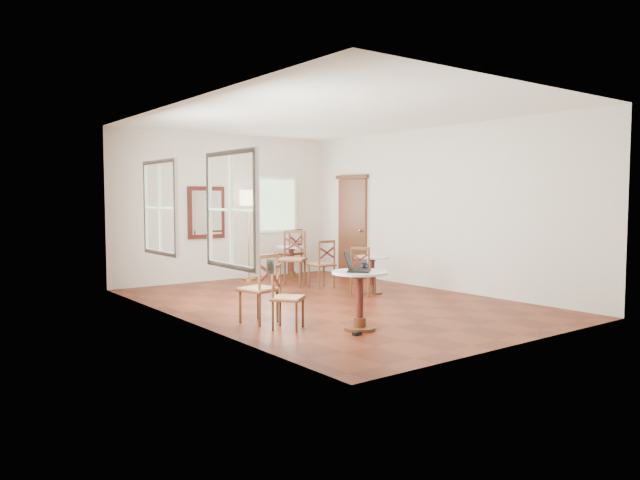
# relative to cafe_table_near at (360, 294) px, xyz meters

# --- Properties ---
(ground) EXTENTS (7.00, 7.00, 0.00)m
(ground) POSITION_rel_cafe_table_near_xyz_m (0.96, 1.82, -0.47)
(ground) COLOR #5C200F
(ground) RESTS_ON ground
(room_shell) EXTENTS (5.02, 7.02, 3.01)m
(room_shell) POSITION_rel_cafe_table_near_xyz_m (0.90, 2.09, 1.42)
(room_shell) COLOR beige
(room_shell) RESTS_ON ground
(cafe_table_near) EXTENTS (0.72, 0.72, 0.76)m
(cafe_table_near) POSITION_rel_cafe_table_near_xyz_m (0.00, 0.00, 0.00)
(cafe_table_near) COLOR #4E2913
(cafe_table_near) RESTS_ON ground
(cafe_table_mid) EXTENTS (0.63, 0.63, 0.66)m
(cafe_table_mid) POSITION_rel_cafe_table_near_xyz_m (2.10, 2.10, -0.06)
(cafe_table_mid) COLOR #4E2913
(cafe_table_mid) RESTS_ON ground
(cafe_table_back) EXTENTS (0.64, 0.64, 0.68)m
(cafe_table_back) POSITION_rel_cafe_table_near_xyz_m (2.09, 4.62, -0.05)
(cafe_table_back) COLOR #4E2913
(cafe_table_back) RESTS_ON ground
(chair_near_a) EXTENTS (0.54, 0.54, 0.95)m
(chair_near_a) POSITION_rel_cafe_table_near_xyz_m (-0.79, 1.14, 0.00)
(chair_near_a) COLOR #4E2913
(chair_near_a) RESTS_ON ground
(chair_near_b) EXTENTS (0.54, 0.54, 0.83)m
(chair_near_b) POSITION_rel_cafe_table_near_xyz_m (-0.72, 0.62, -0.06)
(chair_near_b) COLOR #4E2913
(chair_near_b) RESTS_ON ground
(chair_mid_a) EXTENTS (0.43, 0.43, 0.91)m
(chair_mid_a) POSITION_rel_cafe_table_near_xyz_m (1.81, 3.17, -0.02)
(chair_mid_a) COLOR #4E2913
(chair_mid_a) RESTS_ON ground
(chair_mid_b) EXTENTS (0.54, 0.54, 0.86)m
(chair_mid_b) POSITION_rel_cafe_table_near_xyz_m (1.83, 2.05, -0.04)
(chair_mid_b) COLOR #4E2913
(chair_mid_b) RESTS_ON ground
(chair_back_a) EXTENTS (0.57, 0.57, 1.02)m
(chair_back_a) POSITION_rel_cafe_table_near_xyz_m (2.29, 4.97, 0.04)
(chair_back_a) COLOR #4E2913
(chair_back_a) RESTS_ON ground
(chair_back_b) EXTENTS (0.69, 0.69, 1.06)m
(chair_back_b) POSITION_rel_cafe_table_near_xyz_m (1.49, 3.70, 0.06)
(chair_back_b) COLOR #4E2913
(chair_back_b) RESTS_ON ground
(floor_lamp) EXTENTS (0.36, 0.36, 1.86)m
(floor_lamp) POSITION_rel_cafe_table_near_xyz_m (1.26, 4.97, 1.10)
(floor_lamp) COLOR #BF8C3F
(floor_lamp) RESTS_ON ground
(laptop) EXTENTS (0.48, 0.47, 0.26)m
(laptop) POSITION_rel_cafe_table_near_xyz_m (-0.05, 0.03, 0.35)
(laptop) COLOR black
(laptop) RESTS_ON cafe_table_near
(mouse) EXTENTS (0.10, 0.08, 0.03)m
(mouse) POSITION_rel_cafe_table_near_xyz_m (0.18, 0.08, 0.31)
(mouse) COLOR black
(mouse) RESTS_ON cafe_table_near
(navy_mug) EXTENTS (0.13, 0.08, 0.10)m
(navy_mug) POSITION_rel_cafe_table_near_xyz_m (0.16, 0.10, 0.34)
(navy_mug) COLOR #101737
(navy_mug) RESTS_ON cafe_table_near
(water_glass) EXTENTS (0.07, 0.07, 0.11)m
(water_glass) POSITION_rel_cafe_table_near_xyz_m (-0.01, -0.03, 0.35)
(water_glass) COLOR white
(water_glass) RESTS_ON cafe_table_near
(power_adapter) EXTENTS (0.11, 0.06, 0.04)m
(power_adapter) POSITION_rel_cafe_table_near_xyz_m (-0.22, -0.21, -0.45)
(power_adapter) COLOR black
(power_adapter) RESTS_ON ground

